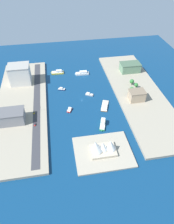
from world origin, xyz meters
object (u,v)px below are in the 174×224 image
Objects in this scene: hotel_broad_white at (20,74)px; yacht_sleek_gray at (89,94)px; ferry_white_commuter at (82,73)px; warehouse_low_gray at (6,117)px; pickup_red at (35,124)px; taxi_yellow_cab at (34,113)px; terminal_long_green at (130,67)px; traffic_light_waterfront at (41,108)px; apartment_midrise_tan at (137,95)px; tugboat_red at (70,110)px; ferry_green_doubledeck at (103,124)px; barge_flat_brown at (105,106)px; ferry_yellow_fast at (58,72)px; patrol_launch_navy at (62,89)px; opera_landmark at (102,147)px.

yacht_sleek_gray is at bearing 155.20° from hotel_broad_white.
ferry_white_commuter is 155.64m from warehouse_low_gray.
pickup_red is 23.58m from taxi_yellow_cab.
terminal_long_green reaches higher than taxi_yellow_cab.
traffic_light_waterfront is at bearing 51.69° from ferry_white_commuter.
yacht_sleek_gray is 70.44m from apartment_midrise_tan.
apartment_midrise_tan reaches higher than ferry_white_commuter.
taxi_yellow_cab is at bearing -85.99° from pickup_red.
traffic_light_waterfront is at bearing -3.92° from tugboat_red.
traffic_light_waterfront is at bearing -105.76° from pickup_red.
traffic_light_waterfront is at bearing 0.46° from apartment_midrise_tan.
ferry_green_doubledeck is 0.87× the size of ferry_white_commuter.
yacht_sleek_gray is (16.75, -31.46, 0.16)m from barge_flat_brown.
hotel_broad_white is (102.58, -47.39, 17.57)m from yacht_sleek_gray.
ferry_yellow_fast reaches higher than taxi_yellow_cab.
yacht_sleek_gray is 0.39× the size of terminal_long_green.
apartment_midrise_tan reaches higher than traffic_light_waterfront.
pickup_red is at bearing 14.02° from barge_flat_brown.
warehouse_low_gray reaches higher than apartment_midrise_tan.
ferry_yellow_fast reaches higher than tugboat_red.
tugboat_red is (39.09, -36.05, -1.43)m from ferry_green_doubledeck.
hotel_broad_white reaches higher than ferry_yellow_fast.
warehouse_low_gray is 36.90m from pickup_red.
pickup_red reaches higher than taxi_yellow_cab.
taxi_yellow_cab reaches higher than patrol_launch_navy.
taxi_yellow_cab is at bearing 69.78° from ferry_yellow_fast.
terminal_long_green is at bearing -127.38° from barge_flat_brown.
ferry_yellow_fast reaches higher than patrol_launch_navy.
opera_landmark is (10.68, 42.71, 6.80)m from ferry_green_doubledeck.
ferry_green_doubledeck reaches higher than taxi_yellow_cab.
pickup_red is at bearing -35.77° from opera_landmark.
ferry_green_doubledeck reaches higher than patrol_launch_navy.
ferry_green_doubledeck is at bearing 72.59° from barge_flat_brown.
ferry_white_commuter is at bearing -89.13° from yacht_sleek_gray.
tugboat_red is at bearing 176.08° from traffic_light_waterfront.
apartment_midrise_tan reaches higher than barge_flat_brown.
hotel_broad_white is at bearing -22.58° from patrol_launch_navy.
yacht_sleek_gray reaches higher than barge_flat_brown.
terminal_long_green is 1.04× the size of hotel_broad_white.
pickup_red is 0.16× the size of opera_landmark.
opera_landmark is (-76.64, 77.54, 5.19)m from taxi_yellow_cab.
taxi_yellow_cab is (98.43, 0.65, 3.17)m from barge_flat_brown.
warehouse_low_gray is at bearing 5.44° from apartment_midrise_tan.
pickup_red is 28.67m from traffic_light_waterfront.
opera_landmark is (-37.89, 182.71, 7.51)m from ferry_yellow_fast.
barge_flat_brown is at bearing 5.22° from apartment_midrise_tan.
traffic_light_waterfront is (72.30, 28.22, 6.47)m from yacht_sleek_gray.
ferry_yellow_fast is (42.94, -73.06, 0.69)m from yacht_sleek_gray.
patrol_launch_navy is at bearing 14.55° from terminal_long_green.
tugboat_red is at bearing -152.02° from pickup_red.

